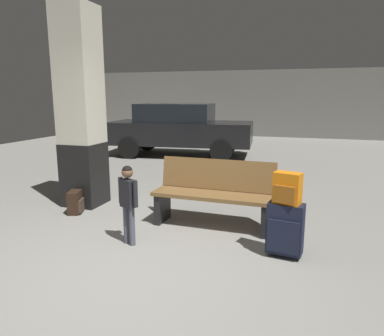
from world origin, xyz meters
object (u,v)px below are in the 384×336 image
child (128,196)px  backpack_dark_floor (75,202)px  suitcase (285,229)px  parked_car_far (179,128)px  bench (214,194)px  backpack_bright (287,189)px  structural_pillar (81,110)px

child → backpack_dark_floor: 1.58m
suitcase → parked_car_far: parked_car_far is taller
suitcase → parked_car_far: 6.98m
bench → backpack_bright: backpack_bright is taller
backpack_dark_floor → suitcase: bearing=-10.7°
structural_pillar → backpack_bright: size_ratio=9.04×
suitcase → backpack_bright: 0.45m
structural_pillar → backpack_dark_floor: (0.13, -0.46, -1.36)m
structural_pillar → backpack_dark_floor: bearing=-74.4°
backpack_bright → parked_car_far: (-3.39, 6.09, 0.03)m
backpack_dark_floor → parked_car_far: (-0.31, 5.51, 0.64)m
structural_pillar → backpack_bright: 3.46m
structural_pillar → suitcase: 3.59m
bench → backpack_dark_floor: bench is taller
parked_car_far → child: bearing=-75.6°
suitcase → child: bearing=-173.4°
backpack_bright → child: bearing=-173.4°
parked_car_far → suitcase: bearing=-60.9°
backpack_bright → backpack_dark_floor: bearing=169.3°
parked_car_far → backpack_dark_floor: bearing=-86.8°
structural_pillar → parked_car_far: 5.10m
bench → child: size_ratio=1.70×
suitcase → backpack_dark_floor: suitcase is taller
child → backpack_dark_floor: size_ratio=2.80×
backpack_bright → backpack_dark_floor: size_ratio=1.00×
structural_pillar → suitcase: (3.21, -1.04, -1.20)m
suitcase → structural_pillar: bearing=162.0°
bench → backpack_dark_floor: bearing=-176.4°
suitcase → backpack_bright: bearing=-167.5°
child → backpack_dark_floor: child is taller
structural_pillar → backpack_dark_floor: structural_pillar is taller
backpack_dark_floor → parked_car_far: parked_car_far is taller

